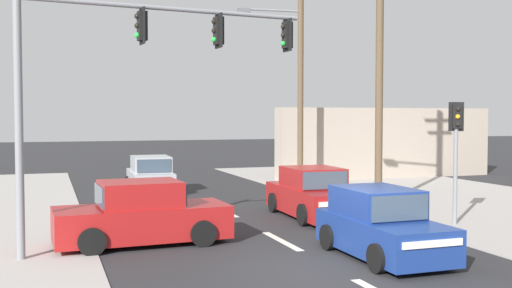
% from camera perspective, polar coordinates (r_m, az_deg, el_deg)
% --- Properties ---
extents(ground_plane, '(140.00, 140.00, 0.00)m').
position_cam_1_polar(ground_plane, '(12.62, 7.64, -11.78)').
color(ground_plane, '#28282B').
extents(lane_dash_mid, '(0.20, 2.40, 0.01)m').
position_cam_1_polar(lane_dash_mid, '(15.28, 2.47, -9.21)').
color(lane_dash_mid, silver).
rests_on(lane_dash_mid, ground).
extents(lane_dash_far, '(0.20, 2.40, 0.01)m').
position_cam_1_polar(lane_dash_far, '(19.94, -2.90, -6.44)').
color(lane_dash_far, silver).
rests_on(lane_dash_far, ground).
extents(utility_pole_midground_right, '(3.77, 0.66, 10.08)m').
position_cam_1_polar(utility_pole_midground_right, '(21.21, 11.36, 8.69)').
color(utility_pole_midground_right, brown).
rests_on(utility_pole_midground_right, ground).
extents(utility_pole_background_right, '(3.78, 0.53, 10.87)m').
position_cam_1_polar(utility_pole_background_right, '(26.98, 4.02, 8.26)').
color(utility_pole_background_right, brown).
rests_on(utility_pole_background_right, ground).
extents(traffic_signal_mast, '(6.87, 0.88, 6.00)m').
position_cam_1_polar(traffic_signal_mast, '(14.29, -12.08, 7.46)').
color(traffic_signal_mast, slate).
rests_on(traffic_signal_mast, ground).
extents(pedestal_signal_right_kerb, '(0.43, 0.31, 3.56)m').
position_cam_1_polar(pedestal_signal_right_kerb, '(18.18, 18.51, 0.21)').
color(pedestal_signal_right_kerb, slate).
rests_on(pedestal_signal_right_kerb, ground).
extents(shopfront_wall_far, '(12.00, 1.00, 3.60)m').
position_cam_1_polar(shopfront_wall_far, '(31.61, 12.31, 0.10)').
color(shopfront_wall_far, '#A39384').
rests_on(shopfront_wall_far, ground).
extents(sedan_kerbside_parked, '(4.31, 2.03, 1.56)m').
position_cam_1_polar(sedan_kerbside_parked, '(15.07, -10.82, -6.72)').
color(sedan_kerbside_parked, maroon).
rests_on(sedan_kerbside_parked, ground).
extents(sedan_oncoming_mid, '(1.99, 4.29, 1.56)m').
position_cam_1_polar(sedan_oncoming_mid, '(18.81, 5.44, -4.84)').
color(sedan_oncoming_mid, maroon).
rests_on(sedan_oncoming_mid, ground).
extents(hatchback_oncoming_near, '(1.79, 3.64, 1.53)m').
position_cam_1_polar(hatchback_oncoming_near, '(13.74, 11.83, -7.63)').
color(hatchback_oncoming_near, navy).
rests_on(hatchback_oncoming_near, ground).
extents(hatchback_receding_far, '(1.88, 3.69, 1.53)m').
position_cam_1_polar(hatchback_receding_far, '(25.20, -10.04, -2.99)').
color(hatchback_receding_far, '#A3A8AD').
rests_on(hatchback_receding_far, ground).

